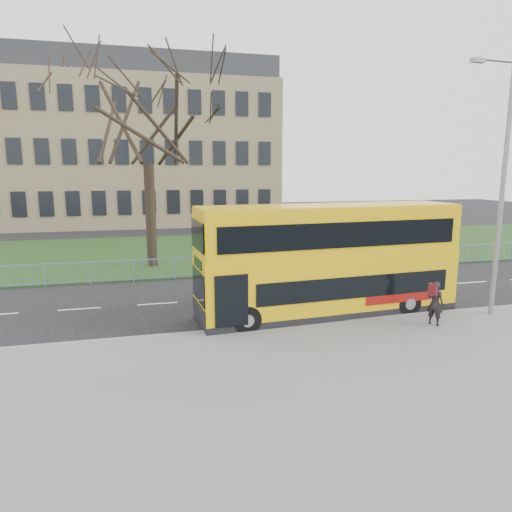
{
  "coord_description": "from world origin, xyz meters",
  "views": [
    {
      "loc": [
        -3.41,
        -15.88,
        5.34
      ],
      "look_at": [
        0.78,
        1.0,
        2.09
      ],
      "focal_mm": 32.0,
      "sensor_mm": 36.0,
      "label": 1
    }
  ],
  "objects": [
    {
      "name": "ground",
      "position": [
        0.0,
        0.0,
        0.0
      ],
      "size": [
        120.0,
        120.0,
        0.0
      ],
      "primitive_type": "plane",
      "color": "black",
      "rests_on": "ground"
    },
    {
      "name": "pavement",
      "position": [
        0.0,
        -6.75,
        0.06
      ],
      "size": [
        80.0,
        10.5,
        0.12
      ],
      "primitive_type": "cube",
      "color": "slate",
      "rests_on": "ground"
    },
    {
      "name": "kerb",
      "position": [
        0.0,
        -1.55,
        0.07
      ],
      "size": [
        80.0,
        0.2,
        0.14
      ],
      "primitive_type": "cube",
      "color": "gray",
      "rests_on": "ground"
    },
    {
      "name": "grass_verge",
      "position": [
        0.0,
        14.3,
        0.04
      ],
      "size": [
        80.0,
        15.4,
        0.08
      ],
      "primitive_type": "cube",
      "color": "#1E3C15",
      "rests_on": "ground"
    },
    {
      "name": "guard_railing",
      "position": [
        0.0,
        6.6,
        0.55
      ],
      "size": [
        40.0,
        0.12,
        1.1
      ],
      "primitive_type": null,
      "color": "#658DB5",
      "rests_on": "ground"
    },
    {
      "name": "bare_tree",
      "position": [
        -3.0,
        10.0,
        6.81
      ],
      "size": [
        9.43,
        9.43,
        13.46
      ],
      "primitive_type": null,
      "color": "black",
      "rests_on": "grass_verge"
    },
    {
      "name": "civic_building",
      "position": [
        -5.0,
        35.0,
        7.0
      ],
      "size": [
        30.0,
        15.0,
        14.0
      ],
      "primitive_type": "cube",
      "color": "#887456",
      "rests_on": "ground"
    },
    {
      "name": "yellow_bus",
      "position": [
        3.18,
        -0.51,
        2.19
      ],
      "size": [
        9.86,
        2.97,
        4.07
      ],
      "rotation": [
        0.0,
        0.0,
        0.07
      ],
      "color": "yellow",
      "rests_on": "ground"
    },
    {
      "name": "pedestrian",
      "position": [
        6.16,
        -2.78,
        0.88
      ],
      "size": [
        0.61,
        0.67,
        1.53
      ],
      "primitive_type": "imported",
      "rotation": [
        0.0,
        0.0,
        2.16
      ],
      "color": "black",
      "rests_on": "pavement"
    },
    {
      "name": "street_lamp",
      "position": [
        8.85,
        -2.22,
        4.98
      ],
      "size": [
        1.88,
        0.31,
        8.87
      ],
      "rotation": [
        0.0,
        0.0,
        0.07
      ],
      "color": "gray",
      "rests_on": "pavement"
    }
  ]
}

